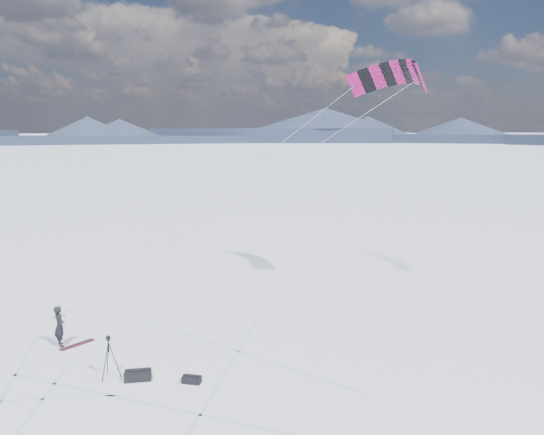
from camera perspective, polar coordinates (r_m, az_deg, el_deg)
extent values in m
plane|color=white|center=(21.33, -18.03, -14.88)|extent=(1800.00, 1800.00, 0.00)
cube|color=#1D223F|center=(335.40, 18.07, 8.12)|extent=(152.40, 113.97, 5.50)
cone|color=#1D223F|center=(335.36, 18.09, 8.59)|extent=(87.43, 87.43, 8.00)
cube|color=#1D223F|center=(338.53, -1.11, 8.60)|extent=(155.54, 70.36, 5.50)
cone|color=#1D223F|center=(338.49, -1.11, 9.06)|extent=(74.14, 74.14, 8.00)
cube|color=#1D223F|center=(339.54, -20.17, 8.02)|extent=(155.54, 70.36, 5.50)
cone|color=#1D223F|center=(339.50, -20.19, 8.48)|extent=(74.14, 74.14, 8.00)
cube|color=silver|center=(22.15, -22.04, -14.16)|extent=(6.45, 7.79, 0.01)
cube|color=silver|center=(23.96, -16.83, -12.03)|extent=(11.66, 3.07, 0.01)
cube|color=silver|center=(18.63, -13.48, -18.40)|extent=(1.27, 5.91, 0.01)
cube|color=silver|center=(20.65, -8.22, -15.31)|extent=(6.52, 4.83, 0.01)
imported|color=black|center=(23.58, -21.75, -12.68)|extent=(0.60, 0.72, 1.67)
cube|color=maroon|center=(23.40, -20.23, -12.72)|extent=(1.29, 1.13, 0.04)
cylinder|color=black|center=(19.96, -16.54, -14.47)|extent=(0.41, 0.08, 1.33)
cylinder|color=black|center=(20.18, -17.25, -14.24)|extent=(0.19, 0.39, 1.33)
cylinder|color=black|center=(19.88, -17.50, -14.62)|extent=(0.28, 0.35, 1.33)
cylinder|color=black|center=(19.82, -17.17, -13.17)|extent=(0.04, 0.04, 0.37)
cube|color=black|center=(19.73, -17.20, -12.51)|extent=(0.08, 0.08, 0.05)
cube|color=black|center=(19.69, -17.22, -12.25)|extent=(0.15, 0.11, 0.11)
cylinder|color=black|center=(19.78, -17.18, -12.15)|extent=(0.07, 0.11, 0.07)
cube|color=black|center=(19.80, -14.23, -16.13)|extent=(0.91, 0.43, 0.34)
cylinder|color=black|center=(19.71, -14.25, -15.63)|extent=(0.86, 0.09, 0.09)
cube|color=black|center=(19.27, -8.64, -16.86)|extent=(0.72, 0.53, 0.24)
cylinder|color=black|center=(19.20, -8.65, -16.49)|extent=(0.60, 0.29, 0.07)
cube|color=#B11061|center=(26.81, 15.73, 14.33)|extent=(0.95, 0.88, 1.42)
cube|color=black|center=(27.45, 15.48, 14.65)|extent=(0.84, 0.91, 1.37)
cube|color=#B11061|center=(28.08, 14.98, 14.86)|extent=(0.74, 0.91, 1.31)
cube|color=black|center=(28.68, 14.29, 14.96)|extent=(0.85, 0.91, 1.25)
cube|color=#B11061|center=(29.24, 13.42, 14.95)|extent=(0.95, 0.91, 1.19)
cube|color=black|center=(29.72, 12.43, 14.83)|extent=(1.04, 0.88, 1.25)
cube|color=#B11061|center=(30.12, 11.34, 14.62)|extent=(1.12, 0.83, 1.31)
cube|color=black|center=(30.42, 10.19, 14.31)|extent=(1.19, 0.76, 1.37)
cube|color=#B11061|center=(30.62, 9.02, 13.93)|extent=(1.23, 0.67, 1.42)
cylinder|color=gray|center=(23.13, -1.84, 3.31)|extent=(16.31, 2.79, 9.83)
cylinder|color=gray|center=(25.39, -4.38, 3.85)|extent=(14.74, 7.55, 9.83)
cylinder|color=black|center=(23.15, -21.95, -9.85)|extent=(0.53, 0.20, 0.03)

